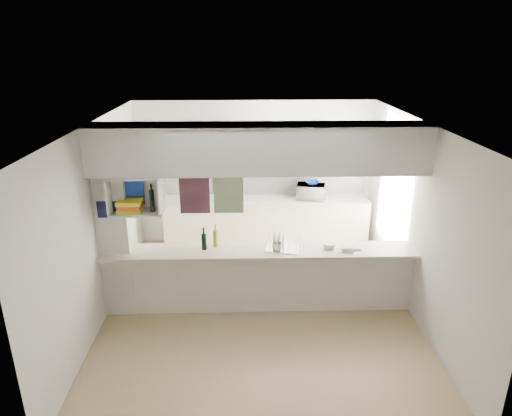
{
  "coord_description": "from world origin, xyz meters",
  "views": [
    {
      "loc": [
        -0.19,
        -5.54,
        3.55
      ],
      "look_at": [
        -0.03,
        0.5,
        1.33
      ],
      "focal_mm": 32.0,
      "sensor_mm": 36.0,
      "label": 1
    }
  ],
  "objects_px": {
    "microwave": "(311,192)",
    "dish_rack": "(282,242)",
    "bowl": "(312,183)",
    "wine_bottles": "(210,240)"
  },
  "relations": [
    {
      "from": "microwave",
      "to": "dish_rack",
      "type": "relative_size",
      "value": 0.96
    },
    {
      "from": "bowl",
      "to": "dish_rack",
      "type": "height_order",
      "value": "bowl"
    },
    {
      "from": "dish_rack",
      "to": "microwave",
      "type": "bearing_deg",
      "value": 85.22
    },
    {
      "from": "microwave",
      "to": "bowl",
      "type": "bearing_deg",
      "value": -119.55
    },
    {
      "from": "bowl",
      "to": "dish_rack",
      "type": "distance_m",
      "value": 2.17
    },
    {
      "from": "microwave",
      "to": "wine_bottles",
      "type": "relative_size",
      "value": 1.48
    },
    {
      "from": "microwave",
      "to": "dish_rack",
      "type": "height_order",
      "value": "microwave"
    },
    {
      "from": "wine_bottles",
      "to": "bowl",
      "type": "bearing_deg",
      "value": 50.52
    },
    {
      "from": "microwave",
      "to": "bowl",
      "type": "xyz_separation_m",
      "value": [
        0.01,
        0.02,
        0.16
      ]
    },
    {
      "from": "dish_rack",
      "to": "wine_bottles",
      "type": "xyz_separation_m",
      "value": [
        -0.97,
        0.04,
        0.03
      ]
    }
  ]
}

